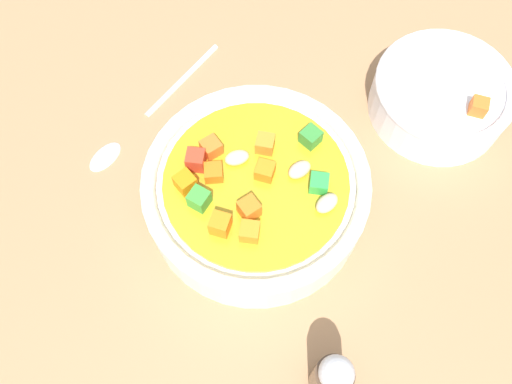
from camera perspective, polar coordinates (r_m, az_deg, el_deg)
ground_plane at (r=52.44cm, az=-0.00°, el=-1.80°), size 140.00×140.00×2.00cm
soup_bowl_main at (r=48.67cm, az=-0.02°, el=0.14°), size 20.43×20.43×7.03cm
spoon at (r=56.74cm, az=-12.89°, el=6.99°), size 19.53×5.94×0.92cm
side_bowl_small at (r=57.97cm, az=19.18°, el=9.73°), size 14.02×14.02×5.47cm
pepper_shaker at (r=43.88cm, az=8.14°, el=-19.03°), size 3.00×3.00×7.78cm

